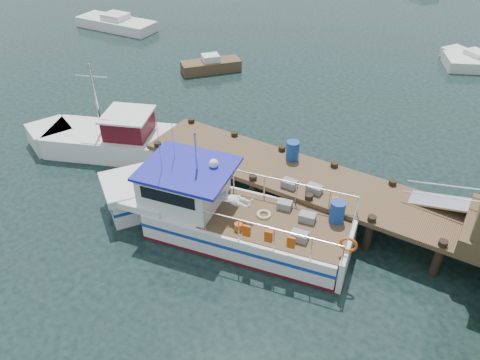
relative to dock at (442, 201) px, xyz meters
The scene contains 7 objects.
ground_plane 6.89m from the dock, behind, with size 160.00×160.00×0.00m, color black.
dock is the anchor object (origin of this frame).
lobster_boat 8.29m from the dock, 155.70° to the right, with size 10.84×4.65×5.17m.
work_boat 15.25m from the dock, behind, with size 8.55×5.17×4.58m.
moored_rowboat 19.47m from the dock, 149.43° to the left, with size 3.62×3.86×1.15m.
moored_a 31.42m from the dock, 155.06° to the left, with size 6.93×2.69×1.25m.
moored_b 20.35m from the dock, 94.61° to the left, with size 4.85×3.86×1.04m.
Camera 1 is at (7.10, -14.89, 12.59)m, focal length 35.00 mm.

